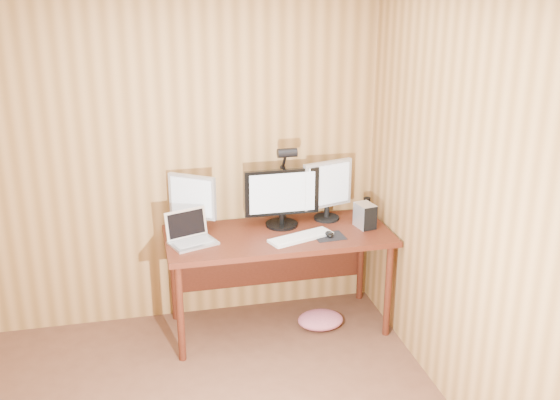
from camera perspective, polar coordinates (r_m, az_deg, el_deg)
name	(u,v)px	position (r m, az deg, el deg)	size (l,w,h in m)	color
room_shell	(151,285)	(2.88, -11.15, -7.23)	(4.00, 4.00, 4.00)	brown
desk	(276,245)	(4.78, -0.33, -3.96)	(1.60, 0.70, 0.75)	#471B0E
monitor_center	(282,197)	(4.73, 0.16, 0.26)	(0.55, 0.24, 0.43)	black
monitor_left	(192,201)	(4.70, -7.63, -0.08)	(0.32, 0.23, 0.41)	black
monitor_right	(327,188)	(4.86, 4.14, 1.01)	(0.40, 0.19, 0.45)	black
laptop	(190,235)	(4.55, -7.83, -3.01)	(0.36, 0.32, 0.22)	silver
keyboard	(301,237)	(4.58, 1.84, -3.24)	(0.49, 0.29, 0.02)	silver
mousepad	(329,236)	(4.63, 4.31, -3.18)	(0.21, 0.17, 0.00)	black
mouse	(329,234)	(4.62, 4.32, -2.96)	(0.06, 0.10, 0.04)	black
hard_drive	(365,216)	(4.79, 7.42, -1.36)	(0.14, 0.18, 0.18)	silver
phone	(298,238)	(4.58, 1.60, -3.30)	(0.06, 0.10, 0.01)	silver
speaker	(367,205)	(5.07, 7.56, -0.48)	(0.05, 0.05, 0.13)	black
desk_lamp	(285,172)	(4.78, 0.44, 2.43)	(0.14, 0.20, 0.62)	black
fabric_pile	(320,320)	(4.98, 3.54, -10.38)	(0.34, 0.28, 0.11)	#C15D71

